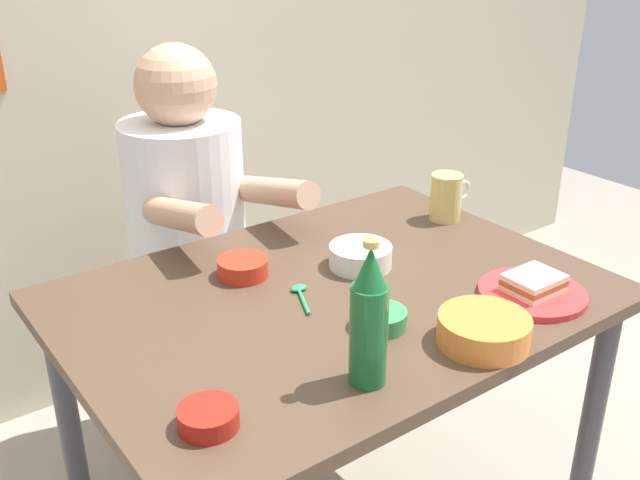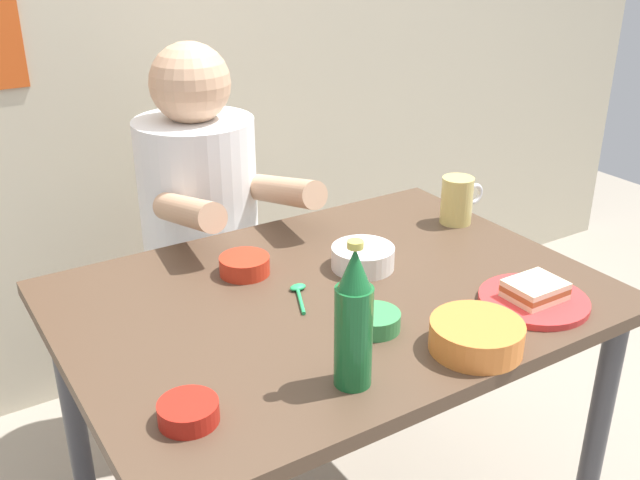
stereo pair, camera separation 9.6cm
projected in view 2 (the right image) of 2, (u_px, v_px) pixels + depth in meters
The scene contains 13 objects.
dining_table at pixel (332, 331), 1.56m from camera, with size 1.10×0.80×0.74m.
stool at pixel (208, 325), 2.15m from camera, with size 0.34×0.34×0.45m.
person_seated at pixel (200, 194), 1.97m from camera, with size 0.33×0.56×0.72m.
plate_orange at pixel (534, 301), 1.47m from camera, with size 0.22×0.22×0.01m, color red.
sandwich at pixel (535, 290), 1.46m from camera, with size 0.11×0.09×0.04m.
beer_mug at pixel (458, 200), 1.84m from camera, with size 0.13×0.08×0.12m.
beer_bottle at pixel (354, 322), 1.18m from camera, with size 0.06×0.06×0.26m.
rice_bowl_white at pixel (363, 256), 1.61m from camera, with size 0.14×0.14×0.05m.
sambal_bowl_red at pixel (188, 411), 1.13m from camera, with size 0.10×0.10×0.03m.
dip_bowl_green at pixel (374, 320), 1.38m from camera, with size 0.10×0.10×0.03m.
sauce_bowl_chili at pixel (245, 264), 1.59m from camera, with size 0.11×0.11×0.04m.
soup_bowl_orange at pixel (476, 335), 1.31m from camera, with size 0.17×0.17×0.05m.
spoon at pixel (299, 293), 1.51m from camera, with size 0.07×0.11×0.01m.
Camera 2 is at (-0.74, -1.12, 1.46)m, focal length 40.92 mm.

